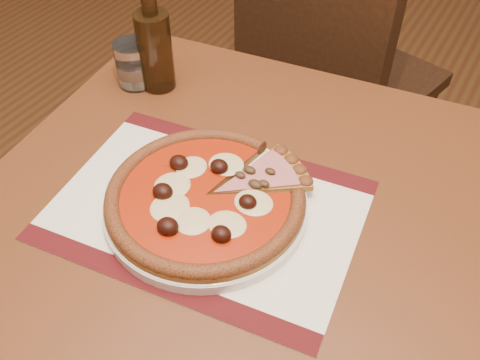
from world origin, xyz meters
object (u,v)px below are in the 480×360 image
at_px(plate, 206,205).
at_px(pizza, 205,196).
at_px(water_glass, 134,64).
at_px(bottle, 155,47).
at_px(table, 234,242).
at_px(chair_far, 328,69).

height_order(plate, pizza, pizza).
xyz_separation_m(plate, water_glass, (-0.30, 0.22, 0.03)).
bearing_deg(bottle, table, -34.17).
relative_size(plate, water_glass, 3.54).
xyz_separation_m(table, pizza, (-0.03, -0.04, 0.13)).
bearing_deg(chair_far, pizza, 110.99).
bearing_deg(plate, bottle, 138.27).
bearing_deg(water_glass, table, -28.56).
bearing_deg(chair_far, water_glass, 82.77).
distance_m(table, bottle, 0.39).
relative_size(table, bottle, 4.06).
bearing_deg(table, plate, -126.32).
height_order(pizza, bottle, bottle).
xyz_separation_m(plate, bottle, (-0.26, 0.23, 0.07)).
xyz_separation_m(pizza, bottle, (-0.26, 0.23, 0.05)).
bearing_deg(chair_far, bottle, 86.48).
relative_size(table, water_glass, 10.16).
height_order(table, plate, plate).
relative_size(chair_far, pizza, 3.17).
relative_size(table, pizza, 2.95).
distance_m(plate, water_glass, 0.37).
height_order(water_glass, bottle, bottle).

